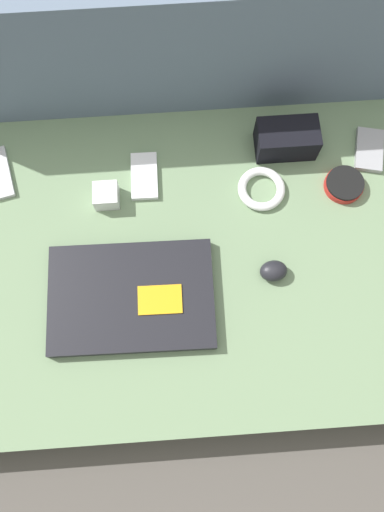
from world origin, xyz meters
TOP-DOWN VIEW (x-y plane):
  - ground_plane at (0.00, 0.00)m, footprint 8.00×8.00m
  - couch_seat at (0.00, 0.00)m, footprint 1.17×0.72m
  - couch_backrest at (0.00, 0.46)m, footprint 1.17×0.20m
  - laptop at (-0.13, -0.08)m, footprint 0.34×0.24m
  - computer_mouse at (0.17, -0.04)m, footprint 0.06×0.05m
  - speaker_puck at (0.35, 0.14)m, footprint 0.09×0.09m
  - phone_silver at (0.42, 0.23)m, footprint 0.08×0.12m
  - phone_black at (-0.09, 0.20)m, footprint 0.06×0.11m
  - camera_pouch at (0.23, 0.25)m, footprint 0.14×0.08m
  - charger_brick at (-0.18, 0.15)m, footprint 0.05×0.05m
  - cable_coil at (0.16, 0.15)m, footprint 0.11×0.11m

SIDE VIEW (x-z plane):
  - ground_plane at x=0.00m, z-range 0.00..0.00m
  - couch_seat at x=0.00m, z-range 0.00..0.11m
  - phone_black at x=-0.09m, z-range 0.11..0.12m
  - phone_silver at x=0.42m, z-range 0.11..0.12m
  - cable_coil at x=0.16m, z-range 0.11..0.13m
  - speaker_puck at x=0.35m, z-range 0.11..0.13m
  - laptop at x=-0.13m, z-range 0.11..0.14m
  - computer_mouse at x=0.17m, z-range 0.11..0.14m
  - charger_brick at x=-0.18m, z-range 0.11..0.15m
  - camera_pouch at x=0.23m, z-range 0.11..0.18m
  - couch_backrest at x=0.00m, z-range 0.00..0.44m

